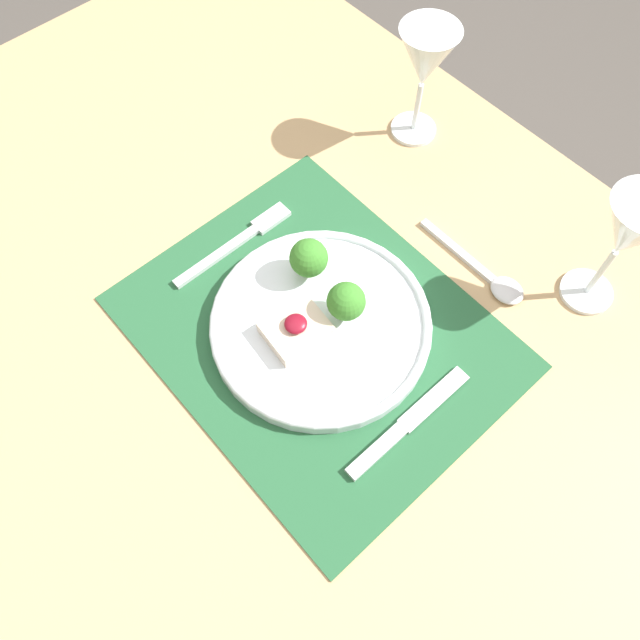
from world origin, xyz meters
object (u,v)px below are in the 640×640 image
object	(u,v)px
wine_glass_near	(629,234)
wine_glass_far	(425,62)
dinner_plate	(320,319)
fork	(241,239)
knife	(401,429)
spoon	(492,279)

from	to	relation	value
wine_glass_near	wine_glass_far	world-z (taller)	wine_glass_near
dinner_plate	wine_glass_near	size ratio (longest dim) A/B	1.52
dinner_plate	fork	bearing A→B (deg)	177.72
fork	knife	xyz separation A→B (m)	(0.32, -0.03, -0.00)
spoon	wine_glass_far	size ratio (longest dim) A/B	0.99
fork	wine_glass_near	bearing A→B (deg)	37.02
wine_glass_near	fork	bearing A→B (deg)	-141.76
dinner_plate	wine_glass_far	bearing A→B (deg)	115.31
wine_glass_near	spoon	bearing A→B (deg)	-140.38
knife	wine_glass_near	xyz separation A→B (m)	(0.03, 0.30, 0.12)
spoon	wine_glass_near	size ratio (longest dim) A/B	0.95
knife	wine_glass_near	size ratio (longest dim) A/B	1.03
dinner_plate	knife	world-z (taller)	dinner_plate
dinner_plate	wine_glass_far	xyz separation A→B (m)	(-0.15, 0.32, 0.10)
wine_glass_far	knife	bearing A→B (deg)	-47.54
fork	knife	distance (m)	0.32
dinner_plate	fork	world-z (taller)	dinner_plate
dinner_plate	wine_glass_near	xyz separation A→B (m)	(0.19, 0.28, 0.11)
wine_glass_far	dinner_plate	bearing A→B (deg)	-64.69
fork	wine_glass_far	distance (m)	0.33
knife	wine_glass_far	distance (m)	0.48
wine_glass_near	wine_glass_far	xyz separation A→B (m)	(-0.34, 0.04, -0.01)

